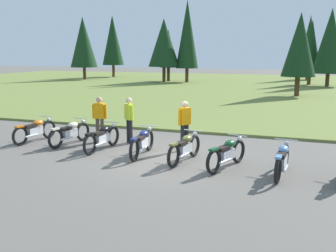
# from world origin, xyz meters

# --- Properties ---
(ground_plane) EXTENTS (140.00, 140.00, 0.00)m
(ground_plane) POSITION_xyz_m (0.00, 0.00, 0.00)
(ground_plane) COLOR #605B54
(grass_moorland) EXTENTS (80.00, 44.00, 0.10)m
(grass_moorland) POSITION_xyz_m (0.00, 25.90, 0.05)
(grass_moorland) COLOR olive
(grass_moorland) RESTS_ON ground
(forest_treeline) EXTENTS (43.65, 23.98, 8.81)m
(forest_treeline) POSITION_xyz_m (-2.97, 31.63, 4.33)
(forest_treeline) COLOR #47331E
(forest_treeline) RESTS_ON ground
(motorcycle_orange) EXTENTS (0.62, 2.09, 0.88)m
(motorcycle_orange) POSITION_xyz_m (-5.17, 0.53, 0.44)
(motorcycle_orange) COLOR black
(motorcycle_orange) RESTS_ON ground
(motorcycle_cream) EXTENTS (0.62, 2.09, 0.88)m
(motorcycle_cream) POSITION_xyz_m (-3.70, 0.56, 0.44)
(motorcycle_cream) COLOR black
(motorcycle_cream) RESTS_ON ground
(motorcycle_black) EXTENTS (0.62, 2.10, 0.88)m
(motorcycle_black) POSITION_xyz_m (-2.22, 0.23, 0.44)
(motorcycle_black) COLOR black
(motorcycle_black) RESTS_ON ground
(motorcycle_navy) EXTENTS (0.62, 2.10, 0.88)m
(motorcycle_navy) POSITION_xyz_m (-0.67, 0.03, 0.44)
(motorcycle_navy) COLOR black
(motorcycle_navy) RESTS_ON ground
(motorcycle_olive) EXTENTS (0.63, 2.09, 0.88)m
(motorcycle_olive) POSITION_xyz_m (0.82, -0.22, 0.44)
(motorcycle_olive) COLOR black
(motorcycle_olive) RESTS_ON ground
(motorcycle_british_green) EXTENTS (0.88, 2.02, 0.88)m
(motorcycle_british_green) POSITION_xyz_m (2.14, -0.44, 0.44)
(motorcycle_british_green) COLOR black
(motorcycle_british_green) RESTS_ON ground
(motorcycle_sky_blue) EXTENTS (0.62, 2.10, 0.88)m
(motorcycle_sky_blue) POSITION_xyz_m (3.66, -0.62, 0.44)
(motorcycle_sky_blue) COLOR black
(motorcycle_sky_blue) RESTS_ON ground
(rider_in_hivis_vest) EXTENTS (0.38, 0.48, 1.67)m
(rider_in_hivis_vest) POSITION_xyz_m (0.40, 1.15, 0.95)
(rider_in_hivis_vest) COLOR black
(rider_in_hivis_vest) RESTS_ON ground
(rider_checking_bike) EXTENTS (0.45, 0.40, 1.67)m
(rider_checking_bike) POSITION_xyz_m (-1.77, 1.44, 0.95)
(rider_checking_bike) COLOR black
(rider_checking_bike) RESTS_ON ground
(rider_near_row_end) EXTENTS (0.54, 0.28, 1.67)m
(rider_near_row_end) POSITION_xyz_m (-2.88, 1.27, 0.95)
(rider_near_row_end) COLOR #4C4233
(rider_near_row_end) RESTS_ON ground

